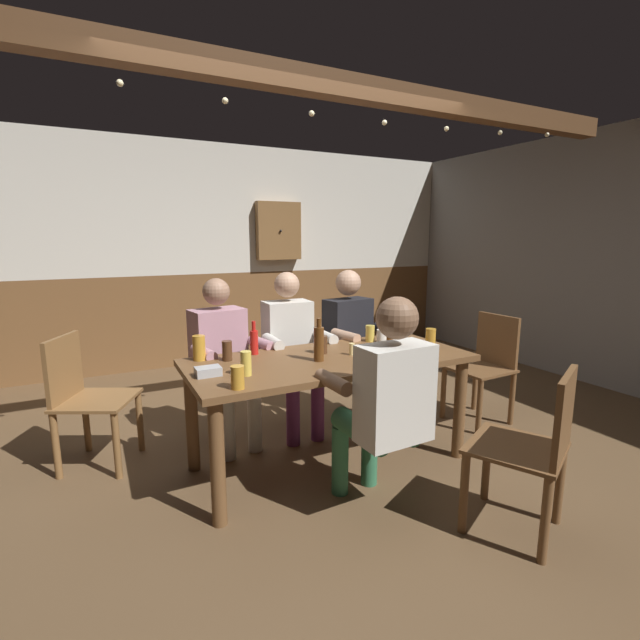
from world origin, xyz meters
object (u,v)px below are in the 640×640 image
Objects in this scene: person_1 at (291,346)px; plate_0 at (398,360)px; chair_empty_near_right at (486,364)px; table_candle at (352,349)px; person_3 at (385,397)px; pint_glass_1 at (401,343)px; dining_table at (330,373)px; pint_glass_6 at (430,339)px; bottle_0 at (254,341)px; bottle_1 at (319,343)px; pint_glass_2 at (199,348)px; person_0 at (223,355)px; chair_empty_far_end at (85,396)px; bottle_2 at (389,333)px; pint_glass_8 at (322,345)px; pint_glass_4 at (381,341)px; pint_glass_0 at (227,351)px; wall_dart_cabinet at (279,231)px; person_2 at (353,337)px; pint_glass_5 at (370,333)px; condiment_caddy at (208,371)px; pint_glass_3 at (238,377)px; chair_empty_near_left at (534,447)px.

plate_0 is at bearing 111.88° from person_1.
table_candle is (-1.35, -0.09, 0.30)m from chair_empty_near_right.
person_1 is 1.02× the size of person_3.
dining_table is at bearing 171.21° from pint_glass_1.
table_candle is at bearing 167.26° from pint_glass_6.
dining_table is at bearing -35.56° from bottle_0.
pint_glass_2 is at bearing 151.70° from bottle_1.
chair_empty_far_end is at bearing -15.00° from person_0.
bottle_0 is (1.03, -0.42, 0.35)m from chair_empty_far_end.
pint_glass_8 is (-0.57, -0.03, -0.02)m from bottle_2.
pint_glass_4 is (-0.20, -0.18, -0.00)m from bottle_2.
wall_dart_cabinet is at bearing 61.55° from pint_glass_0.
chair_empty_far_end is (-2.01, 0.08, -0.21)m from person_2.
pint_glass_5 is (0.89, -0.04, -0.03)m from bottle_0.
person_0 is 1.27m from pint_glass_1.
condiment_caddy is 0.70m from bottle_1.
pint_glass_0 is 0.18× the size of wall_dart_cabinet.
person_1 reaches higher than pint_glass_2.
plate_0 is 1.79× the size of pint_glass_8.
pint_glass_1 is 0.14m from pint_glass_4.
pint_glass_8 is (-0.71, 0.25, -0.01)m from pint_glass_6.
person_3 is at bearing 112.26° from chair_empty_near_right.
pint_glass_2 is (-1.34, 0.17, -0.00)m from bottle_2.
table_candle is 0.98m from pint_glass_2.
wall_dart_cabinet is (0.20, 2.64, 0.76)m from bottle_2.
pint_glass_3 and pint_glass_5 have the same top height.
person_3 is 8.15× the size of pint_glass_6.
wall_dart_cabinet is at bearing 64.54° from bottle_0.
person_1 is 1.78× the size of wall_dart_cabinet.
person_2 is 0.40m from pint_glass_5.
pint_glass_3 is at bearing -155.25° from bottle_1.
person_0 reaches higher than condiment_caddy.
person_2 is at bearing -95.60° from wall_dart_cabinet.
wall_dart_cabinet is (1.18, 2.49, 0.75)m from bottle_0.
person_3 is 0.71m from pint_glass_4.
bottle_0 reaches higher than pint_glass_6.
dining_table is 15.36× the size of pint_glass_8.
person_3 is 0.76m from pint_glass_1.
pint_glass_5 is (0.48, -0.37, 0.12)m from person_1.
condiment_caddy is 0.90× the size of pint_glass_4.
pint_glass_2 reaches higher than chair_empty_near_left.
bottle_2 is at bearing 82.99° from chair_empty_near_right.
wall_dart_cabinet is (0.77, 2.78, 0.95)m from dining_table.
pint_glass_6 is at bearing 102.65° from chair_empty_near_right.
person_2 is at bearing 37.21° from pint_glass_3.
chair_empty_far_end is at bearing 130.35° from condiment_caddy.
condiment_caddy is at bearing 59.12° from person_0.
chair_empty_near_right is 3.22× the size of bottle_1.
pint_glass_3 is at bearing -115.80° from bottle_0.
person_2 is (0.56, 0.64, 0.05)m from dining_table.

